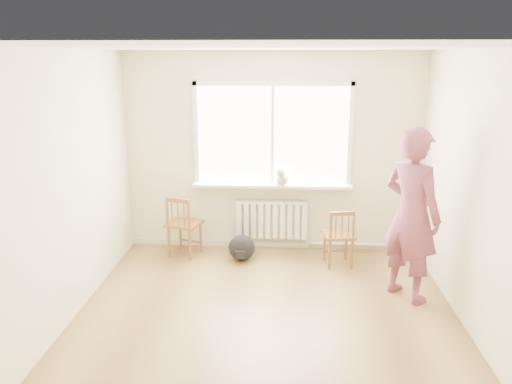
# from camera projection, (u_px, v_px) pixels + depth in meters

# --- Properties ---
(floor) EXTENTS (4.50, 4.50, 0.00)m
(floor) POSITION_uv_depth(u_px,v_px,m) (265.00, 330.00, 4.95)
(floor) COLOR olive
(floor) RESTS_ON ground
(ceiling) EXTENTS (4.50, 4.50, 0.00)m
(ceiling) POSITION_uv_depth(u_px,v_px,m) (267.00, 47.00, 4.23)
(ceiling) COLOR white
(ceiling) RESTS_ON back_wall
(back_wall) EXTENTS (4.00, 0.01, 2.70)m
(back_wall) POSITION_uv_depth(u_px,v_px,m) (272.00, 153.00, 6.76)
(back_wall) COLOR beige
(back_wall) RESTS_ON ground
(window) EXTENTS (2.12, 0.05, 1.42)m
(window) POSITION_uv_depth(u_px,v_px,m) (273.00, 131.00, 6.65)
(window) COLOR white
(window) RESTS_ON back_wall
(windowsill) EXTENTS (2.15, 0.22, 0.04)m
(windowsill) POSITION_uv_depth(u_px,v_px,m) (272.00, 185.00, 6.76)
(windowsill) COLOR white
(windowsill) RESTS_ON back_wall
(radiator) EXTENTS (1.00, 0.12, 0.55)m
(radiator) POSITION_uv_depth(u_px,v_px,m) (272.00, 219.00, 6.91)
(radiator) COLOR white
(radiator) RESTS_ON back_wall
(heating_pipe) EXTENTS (1.40, 0.04, 0.04)m
(heating_pipe) POSITION_uv_depth(u_px,v_px,m) (361.00, 244.00, 6.97)
(heating_pipe) COLOR silver
(heating_pipe) RESTS_ON back_wall
(baseboard) EXTENTS (4.00, 0.03, 0.08)m
(baseboard) POSITION_uv_depth(u_px,v_px,m) (272.00, 244.00, 7.09)
(baseboard) COLOR beige
(baseboard) RESTS_ON ground
(chair_left) EXTENTS (0.51, 0.50, 0.84)m
(chair_left) POSITION_uv_depth(u_px,v_px,m) (183.00, 226.00, 6.68)
(chair_left) COLOR brown
(chair_left) RESTS_ON floor
(chair_right) EXTENTS (0.43, 0.41, 0.77)m
(chair_right) POSITION_uv_depth(u_px,v_px,m) (339.00, 237.00, 6.36)
(chair_right) COLOR brown
(chair_right) RESTS_ON floor
(person) EXTENTS (0.80, 0.84, 1.93)m
(person) POSITION_uv_depth(u_px,v_px,m) (411.00, 215.00, 5.40)
(person) COLOR #B23B42
(person) RESTS_ON floor
(cat) EXTENTS (0.23, 0.41, 0.28)m
(cat) POSITION_uv_depth(u_px,v_px,m) (282.00, 177.00, 6.64)
(cat) COLOR beige
(cat) RESTS_ON windowsill
(backpack) EXTENTS (0.38, 0.31, 0.35)m
(backpack) POSITION_uv_depth(u_px,v_px,m) (242.00, 248.00, 6.60)
(backpack) COLOR black
(backpack) RESTS_ON floor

